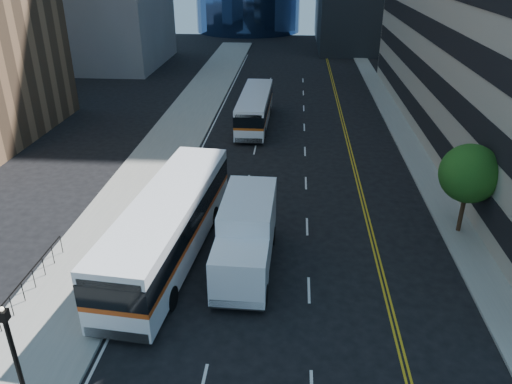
{
  "coord_description": "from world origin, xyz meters",
  "views": [
    {
      "loc": [
        -0.5,
        -17.22,
        14.42
      ],
      "look_at": [
        -2.36,
        6.59,
        2.8
      ],
      "focal_mm": 35.0,
      "sensor_mm": 36.0,
      "label": 1
    }
  ],
  "objects_px": {
    "bus_front": "(169,224)",
    "bus_rear": "(255,108)",
    "street_tree": "(470,174)",
    "lamp_post": "(16,360)",
    "box_truck": "(246,236)"
  },
  "relations": [
    {
      "from": "bus_front",
      "to": "bus_rear",
      "type": "height_order",
      "value": "bus_front"
    },
    {
      "from": "street_tree",
      "to": "bus_front",
      "type": "height_order",
      "value": "street_tree"
    },
    {
      "from": "lamp_post",
      "to": "bus_rear",
      "type": "height_order",
      "value": "lamp_post"
    },
    {
      "from": "lamp_post",
      "to": "bus_rear",
      "type": "relative_size",
      "value": 0.4
    },
    {
      "from": "street_tree",
      "to": "bus_rear",
      "type": "xyz_separation_m",
      "value": [
        -13.0,
        18.33,
        -2.05
      ]
    },
    {
      "from": "lamp_post",
      "to": "bus_front",
      "type": "bearing_deg",
      "value": 76.93
    },
    {
      "from": "street_tree",
      "to": "bus_front",
      "type": "bearing_deg",
      "value": -166.78
    },
    {
      "from": "street_tree",
      "to": "bus_rear",
      "type": "distance_m",
      "value": 22.57
    },
    {
      "from": "street_tree",
      "to": "box_truck",
      "type": "bearing_deg",
      "value": -159.46
    },
    {
      "from": "lamp_post",
      "to": "bus_front",
      "type": "xyz_separation_m",
      "value": [
        2.4,
        10.33,
        -0.82
      ]
    },
    {
      "from": "bus_front",
      "to": "box_truck",
      "type": "distance_m",
      "value": 4.05
    },
    {
      "from": "bus_front",
      "to": "bus_rear",
      "type": "bearing_deg",
      "value": 88.64
    },
    {
      "from": "street_tree",
      "to": "lamp_post",
      "type": "distance_m",
      "value": 22.82
    },
    {
      "from": "street_tree",
      "to": "bus_front",
      "type": "distance_m",
      "value": 16.12
    },
    {
      "from": "lamp_post",
      "to": "bus_rear",
      "type": "xyz_separation_m",
      "value": [
        5.0,
        32.33,
        -1.13
      ]
    }
  ]
}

